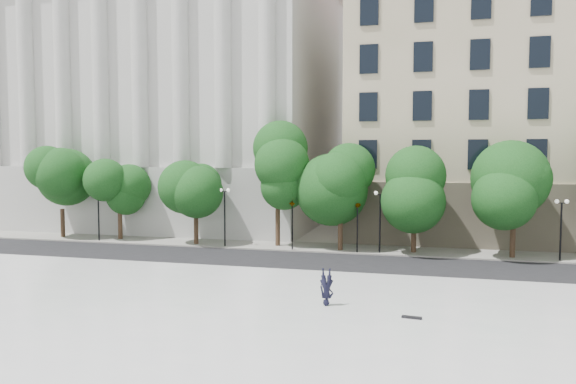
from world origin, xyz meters
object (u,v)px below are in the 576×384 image
(traffic_light_east, at_px, (357,203))
(person_lying, at_px, (327,301))
(skateboard, at_px, (412,317))
(traffic_light_west, at_px, (292,201))

(traffic_light_east, relative_size, person_lying, 2.51)
(traffic_light_east, relative_size, skateboard, 5.14)
(person_lying, distance_m, skateboard, 3.87)
(traffic_light_east, bearing_deg, traffic_light_west, 180.00)
(traffic_light_west, relative_size, traffic_light_east, 1.01)
(person_lying, bearing_deg, traffic_light_west, 103.51)
(traffic_light_west, height_order, skateboard, traffic_light_west)
(traffic_light_west, bearing_deg, person_lying, -70.81)
(traffic_light_east, distance_m, skateboard, 17.38)
(traffic_light_west, xyz_separation_m, traffic_light_east, (4.77, 0.00, -0.04))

